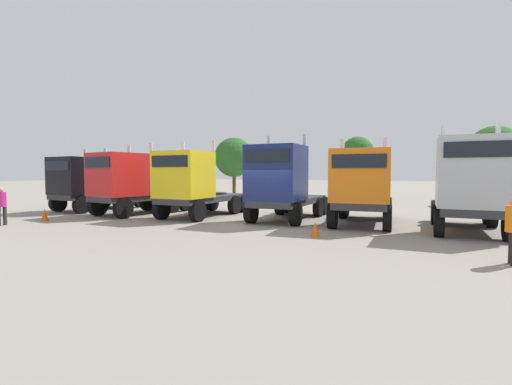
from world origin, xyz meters
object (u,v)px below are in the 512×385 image
at_px(semi_truck_yellow, 192,184).
at_px(semi_truck_navy, 282,183).
at_px(semi_truck_red, 128,182).
at_px(traffic_cone_near, 315,230).
at_px(semi_truck_black, 85,183).
at_px(semi_truck_silver, 471,184).
at_px(traffic_cone_far, 45,215).
at_px(semi_truck_orange, 362,186).
at_px(visitor_with_camera, 1,203).

xyz_separation_m(semi_truck_yellow, semi_truck_navy, (4.78, 0.51, 0.09)).
relative_size(semi_truck_red, semi_truck_yellow, 0.99).
bearing_deg(semi_truck_yellow, semi_truck_navy, 97.75).
bearing_deg(traffic_cone_near, semi_truck_black, 167.40).
bearing_deg(semi_truck_silver, semi_truck_black, -90.85).
distance_m(semi_truck_black, semi_truck_silver, 20.75).
distance_m(semi_truck_yellow, traffic_cone_far, 7.34).
relative_size(semi_truck_red, semi_truck_silver, 1.04).
relative_size(semi_truck_yellow, traffic_cone_far, 10.28).
bearing_deg(traffic_cone_far, semi_truck_silver, 11.67).
distance_m(semi_truck_red, semi_truck_orange, 12.62).
bearing_deg(semi_truck_navy, semi_truck_yellow, -83.05).
height_order(semi_truck_yellow, semi_truck_silver, semi_truck_silver).
xyz_separation_m(semi_truck_orange, traffic_cone_near, (-1.15, -3.66, -1.50)).
height_order(semi_truck_black, traffic_cone_far, semi_truck_black).
relative_size(semi_truck_silver, traffic_cone_near, 10.49).
distance_m(semi_truck_navy, visitor_with_camera, 12.82).
relative_size(semi_truck_orange, traffic_cone_near, 11.13).
height_order(semi_truck_red, semi_truck_navy, semi_truck_navy).
bearing_deg(semi_truck_navy, visitor_with_camera, -59.64).
height_order(semi_truck_red, visitor_with_camera, semi_truck_red).
xyz_separation_m(semi_truck_navy, semi_truck_orange, (3.77, 0.04, -0.10)).
distance_m(semi_truck_red, visitor_with_camera, 5.97).
distance_m(semi_truck_navy, traffic_cone_far, 11.77).
bearing_deg(semi_truck_orange, traffic_cone_near, -21.19).
relative_size(semi_truck_orange, semi_truck_silver, 1.06).
bearing_deg(semi_truck_navy, semi_truck_red, -83.57).
height_order(semi_truck_black, semi_truck_red, semi_truck_red).
bearing_deg(semi_truck_black, semi_truck_red, 85.09).
relative_size(semi_truck_black, traffic_cone_far, 9.87).
distance_m(semi_truck_red, semi_truck_yellow, 4.05).
xyz_separation_m(semi_truck_black, traffic_cone_far, (2.05, -4.30, -1.45)).
bearing_deg(traffic_cone_far, semi_truck_black, 115.52).
height_order(semi_truck_red, semi_truck_orange, semi_truck_red).
height_order(semi_truck_silver, traffic_cone_far, semi_truck_silver).
xyz_separation_m(semi_truck_red, semi_truck_orange, (12.58, 0.89, -0.05)).
bearing_deg(semi_truck_silver, semi_truck_red, -88.80).
xyz_separation_m(semi_truck_yellow, traffic_cone_near, (7.40, -3.11, -1.51)).
distance_m(semi_truck_red, semi_truck_navy, 8.86).
relative_size(semi_truck_navy, semi_truck_silver, 1.05).
xyz_separation_m(semi_truck_red, visitor_with_camera, (-2.32, -5.44, -0.83)).
height_order(semi_truck_black, traffic_cone_near, semi_truck_black).
height_order(semi_truck_silver, traffic_cone_near, semi_truck_silver).
distance_m(semi_truck_silver, traffic_cone_far, 19.15).
distance_m(semi_truck_black, semi_truck_navy, 12.83).
bearing_deg(semi_truck_orange, semi_truck_navy, -93.15).
distance_m(traffic_cone_near, traffic_cone_far, 13.43).
height_order(semi_truck_silver, visitor_with_camera, semi_truck_silver).
distance_m(semi_truck_red, semi_truck_silver, 16.73).
bearing_deg(semi_truck_yellow, semi_truck_silver, 91.24).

